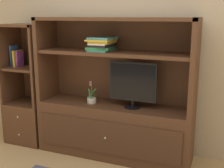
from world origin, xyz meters
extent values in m
cube|color=tan|center=(0.00, 0.75, 1.40)|extent=(6.00, 0.10, 2.80)
cube|color=#4C2D1C|center=(0.00, 0.40, 0.31)|extent=(1.78, 0.45, 0.62)
cube|color=#462A19|center=(0.00, 0.16, 0.31)|extent=(1.64, 0.02, 0.37)
sphere|color=silver|center=(0.00, 0.15, 0.31)|extent=(0.02, 0.02, 0.02)
cube|color=#4C2D1C|center=(-0.86, 0.40, 1.10)|extent=(0.05, 0.45, 0.97)
cube|color=#4C2D1C|center=(0.86, 0.40, 1.10)|extent=(0.05, 0.45, 0.97)
cube|color=#4C2D1C|center=(0.00, 0.62, 1.10)|extent=(1.78, 0.02, 0.97)
cube|color=#4C2D1C|center=(0.00, 0.40, 1.57)|extent=(1.78, 0.45, 0.04)
cube|color=#4C2D1C|center=(0.00, 0.40, 1.20)|extent=(1.68, 0.41, 0.04)
cylinder|color=black|center=(0.23, 0.37, 0.62)|extent=(0.18, 0.18, 0.01)
cylinder|color=black|center=(0.23, 0.37, 0.66)|extent=(0.03, 0.03, 0.07)
cube|color=black|center=(0.23, 0.37, 0.91)|extent=(0.53, 0.02, 0.43)
cube|color=black|center=(0.23, 0.36, 0.91)|extent=(0.49, 0.00, 0.38)
cylinder|color=beige|center=(-0.26, 0.36, 0.65)|extent=(0.11, 0.11, 0.06)
cylinder|color=#3D6B33|center=(-0.26, 0.36, 0.77)|extent=(0.01, 0.01, 0.19)
cube|color=#2D7A38|center=(-0.23, 0.36, 0.73)|extent=(0.03, 0.12, 0.10)
cube|color=#2D7A38|center=(-0.27, 0.39, 0.73)|extent=(0.10, 0.03, 0.11)
cube|color=#2D7A38|center=(-0.27, 0.34, 0.73)|extent=(0.05, 0.04, 0.11)
sphere|color=#C6729E|center=(-0.27, 0.36, 0.83)|extent=(0.03, 0.03, 0.03)
sphere|color=#C6729E|center=(-0.27, 0.36, 0.86)|extent=(0.03, 0.03, 0.03)
cube|color=teal|center=(-0.14, 0.41, 1.23)|extent=(0.23, 0.33, 0.02)
cube|color=#338C4C|center=(-0.15, 0.41, 1.25)|extent=(0.28, 0.31, 0.03)
cube|color=black|center=(-0.13, 0.39, 1.28)|extent=(0.23, 0.30, 0.03)
cube|color=silver|center=(-0.14, 0.40, 1.30)|extent=(0.21, 0.31, 0.01)
cube|color=gold|center=(-0.13, 0.39, 1.32)|extent=(0.23, 0.28, 0.02)
cube|color=gold|center=(-0.14, 0.39, 1.34)|extent=(0.27, 0.32, 0.02)
cube|color=teal|center=(-0.13, 0.40, 1.36)|extent=(0.27, 0.31, 0.02)
cube|color=#4C2D1C|center=(-1.17, 0.40, 0.26)|extent=(0.51, 0.47, 0.52)
sphere|color=silver|center=(-1.17, 0.16, 0.39)|extent=(0.02, 0.02, 0.02)
sphere|color=silver|center=(-1.17, 0.16, 0.15)|extent=(0.02, 0.02, 0.02)
cube|color=#4C2D1C|center=(-1.41, 0.40, 1.01)|extent=(0.03, 0.47, 0.98)
cube|color=#4C2D1C|center=(-0.93, 0.40, 1.01)|extent=(0.03, 0.47, 0.98)
cube|color=#4C2D1C|center=(-1.17, 0.63, 1.01)|extent=(0.51, 0.02, 0.98)
cube|color=#4C2D1C|center=(-1.17, 0.40, 0.96)|extent=(0.45, 0.42, 0.03)
cube|color=#4C2D1C|center=(-1.17, 0.40, 1.49)|extent=(0.51, 0.47, 0.03)
cube|color=#2D519E|center=(-1.36, 0.40, 1.11)|extent=(0.02, 0.14, 0.26)
cube|color=black|center=(-1.33, 0.40, 1.07)|extent=(0.02, 0.17, 0.20)
cube|color=gold|center=(-1.30, 0.40, 1.08)|extent=(0.02, 0.18, 0.20)
cube|color=purple|center=(-1.27, 0.40, 1.07)|extent=(0.03, 0.13, 0.20)
camera|label=1|loc=(1.15, -2.54, 1.60)|focal=46.61mm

